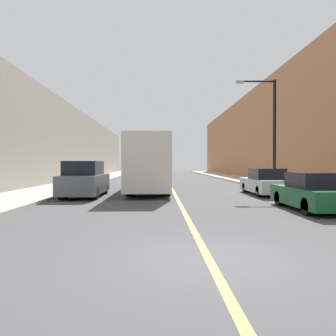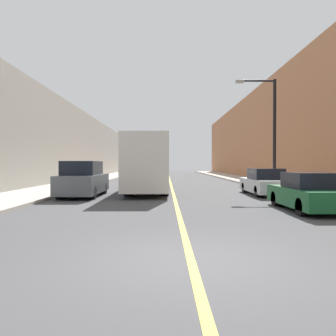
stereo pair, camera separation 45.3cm
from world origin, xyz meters
name	(u,v)px [view 1 (the left image)]	position (x,y,z in m)	size (l,w,h in m)	color
ground_plane	(210,261)	(0.00, 0.00, 0.00)	(200.00, 200.00, 0.00)	#474749
sidewalk_left	(95,179)	(-7.94, 30.00, 0.07)	(3.57, 72.00, 0.14)	#B2AA9E
sidewalk_right	(239,179)	(7.94, 30.00, 0.07)	(3.57, 72.00, 0.14)	#B2AA9E
building_row_left	(59,144)	(-11.73, 30.00, 3.86)	(4.00, 72.00, 7.73)	gray
building_row_right	(273,133)	(11.73, 30.00, 5.14)	(4.00, 72.00, 10.28)	#B2724C
road_center_line	(167,180)	(0.00, 30.00, 0.00)	(0.16, 72.00, 0.01)	gold
bus	(150,163)	(-1.51, 15.67, 1.80)	(2.43, 11.74, 3.35)	silver
parked_suv_left	(85,180)	(-4.90, 11.76, 0.88)	(1.91, 4.76, 1.91)	#51565B
car_right_near	(313,193)	(4.91, 6.35, 0.65)	(1.77, 4.20, 1.44)	#145128
car_right_mid	(266,183)	(5.16, 12.59, 0.68)	(1.80, 4.53, 1.51)	silver
street_lamp_right	(271,126)	(6.22, 14.83, 4.15)	(2.58, 0.24, 6.97)	black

